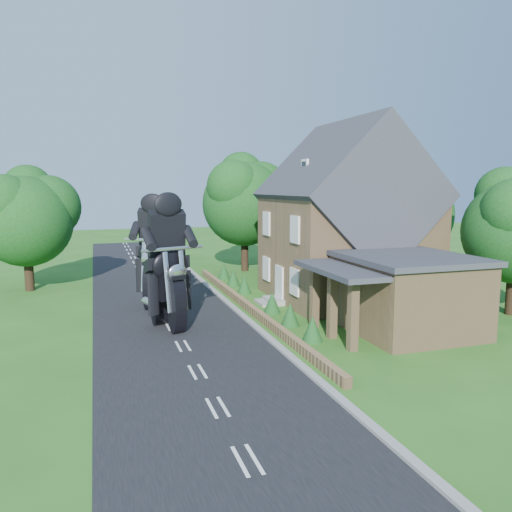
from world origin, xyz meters
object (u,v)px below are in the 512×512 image
object	(u,v)px
motorcycle_lead	(169,309)
garden_wall	(248,306)
annex	(404,292)
motorcycle_follow	(156,290)
house	(346,224)

from	to	relation	value
motorcycle_lead	garden_wall	bearing A→B (deg)	-171.19
annex	motorcycle_follow	world-z (taller)	annex
motorcycle_lead	motorcycle_follow	world-z (taller)	motorcycle_lead
garden_wall	motorcycle_follow	world-z (taller)	motorcycle_follow
motorcycle_lead	motorcycle_follow	xyz separation A→B (m)	(-0.01, 4.57, -0.02)
house	motorcycle_follow	xyz separation A→B (m)	(-10.69, 1.22, -3.43)
house	motorcycle_follow	size ratio (longest dim) A/B	5.22
house	annex	world-z (taller)	house
house	annex	distance (m)	7.30
garden_wall	annex	size ratio (longest dim) A/B	3.12
annex	motorcycle_lead	world-z (taller)	annex
garden_wall	annex	xyz separation A→B (m)	(5.57, -5.80, 1.57)
garden_wall	motorcycle_lead	bearing A→B (deg)	-152.31
annex	motorcycle_lead	xyz separation A→B (m)	(-10.05, 3.45, -0.84)
garden_wall	house	distance (m)	7.52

